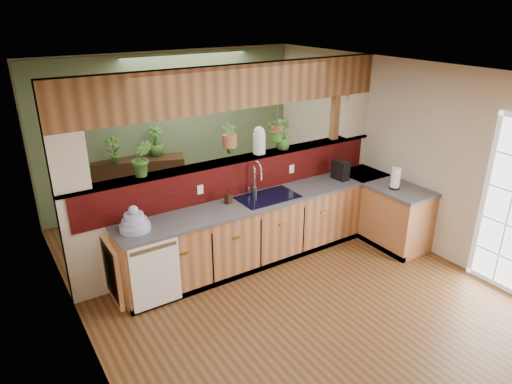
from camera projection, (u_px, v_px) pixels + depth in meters
ground at (295, 296)px, 5.55m from camera, size 4.60×7.00×0.01m
ceiling at (303, 78)px, 4.55m from camera, size 4.60×7.00×0.01m
wall_back at (173, 130)px, 7.77m from camera, size 4.60×0.02×2.60m
wall_left at (85, 255)px, 3.90m from camera, size 0.02×7.00×2.60m
wall_right at (433, 162)px, 6.20m from camera, size 0.02×7.00×2.60m
pass_through_partition at (239, 172)px, 6.15m from camera, size 4.60×0.21×2.60m
pass_through_ledge at (237, 159)px, 6.07m from camera, size 4.60×0.21×0.04m
header_beam at (235, 87)px, 5.71m from camera, size 4.60×0.15×0.55m
sage_backwall at (173, 130)px, 7.75m from camera, size 4.55×0.02×2.55m
countertop at (306, 220)px, 6.47m from camera, size 4.14×1.52×0.90m
dishwasher at (156, 275)px, 5.15m from camera, size 0.58×0.03×0.82m
navy_sink at (268, 202)px, 6.12m from camera, size 0.82×0.50×0.18m
framed_print at (112, 272)px, 3.20m from camera, size 0.04×0.35×0.45m
faucet at (256, 177)px, 6.06m from camera, size 0.21×0.21×0.48m
dish_stack at (135, 223)px, 5.16m from camera, size 0.35×0.35×0.31m
soap_dispenser at (228, 197)px, 5.87m from camera, size 0.10×0.10×0.18m
coffee_maker at (341, 171)px, 6.65m from camera, size 0.15×0.25×0.28m
paper_towel at (396, 178)px, 6.32m from camera, size 0.15×0.15×0.33m
glass_jar at (259, 140)px, 6.17m from camera, size 0.17×0.17×0.38m
ledge_plant_left at (142, 158)px, 5.34m from camera, size 0.31×0.29×0.46m
ledge_plant_right at (283, 135)px, 6.36m from camera, size 0.31×0.31×0.42m
hanging_plant_a at (229, 128)px, 5.85m from camera, size 0.22×0.19×0.53m
hanging_plant_b at (278, 117)px, 6.21m from camera, size 0.34×0.30×0.48m
shelving_console at (141, 186)px, 7.52m from camera, size 1.48×0.84×0.96m
shelf_plant_a at (114, 150)px, 7.07m from camera, size 0.26×0.21×0.43m
shelf_plant_b at (155, 141)px, 7.40m from camera, size 0.36×0.36×0.49m
floor_plant at (250, 182)px, 7.99m from camera, size 0.81×0.74×0.78m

